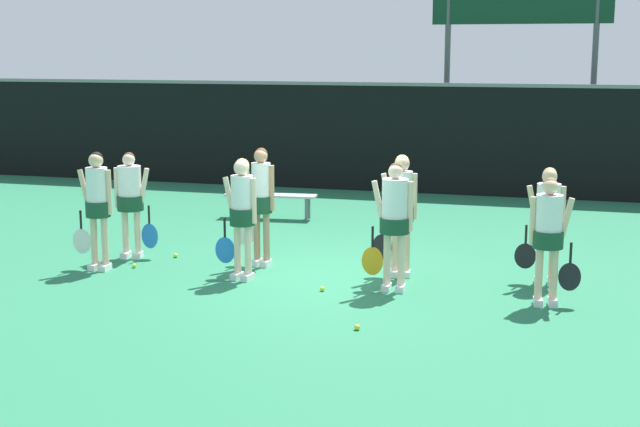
% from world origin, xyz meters
% --- Properties ---
extents(ground_plane, '(140.00, 140.00, 0.00)m').
position_xyz_m(ground_plane, '(0.00, 0.00, 0.00)').
color(ground_plane, '#26724C').
extents(fence_windscreen, '(60.00, 0.08, 2.50)m').
position_xyz_m(fence_windscreen, '(0.00, 7.95, 1.26)').
color(fence_windscreen, black).
rests_on(fence_windscreen, ground_plane).
extents(scoreboard, '(4.17, 0.15, 5.10)m').
position_xyz_m(scoreboard, '(2.10, 9.91, 4.03)').
color(scoreboard, '#515156').
rests_on(scoreboard, ground_plane).
extents(bench_courtside, '(1.81, 0.53, 0.47)m').
position_xyz_m(bench_courtside, '(-2.17, 4.11, 0.41)').
color(bench_courtside, '#B2B2B7').
rests_on(bench_courtside, ground_plane).
extents(player_0, '(0.66, 0.37, 1.77)m').
position_xyz_m(player_0, '(-3.29, -0.46, 1.04)').
color(player_0, beige).
rests_on(player_0, ground_plane).
extents(player_1, '(0.65, 0.36, 1.74)m').
position_xyz_m(player_1, '(-1.04, -0.40, 1.03)').
color(player_1, beige).
rests_on(player_1, ground_plane).
extents(player_2, '(0.69, 0.40, 1.75)m').
position_xyz_m(player_2, '(1.15, -0.41, 1.04)').
color(player_2, beige).
rests_on(player_2, ground_plane).
extents(player_3, '(0.67, 0.39, 1.65)m').
position_xyz_m(player_3, '(3.17, -0.55, 0.97)').
color(player_3, beige).
rests_on(player_3, ground_plane).
extents(player_4, '(0.69, 0.41, 1.67)m').
position_xyz_m(player_4, '(-3.19, 0.38, 0.99)').
color(player_4, beige).
rests_on(player_4, ground_plane).
extents(player_5, '(0.63, 0.33, 1.79)m').
position_xyz_m(player_5, '(-1.06, 0.46, 1.05)').
color(player_5, tan).
rests_on(player_5, ground_plane).
extents(player_6, '(0.62, 0.35, 1.77)m').
position_xyz_m(player_6, '(1.09, 0.40, 1.05)').
color(player_6, beige).
rests_on(player_6, ground_plane).
extents(player_7, '(0.66, 0.37, 1.64)m').
position_xyz_m(player_7, '(3.12, 0.52, 0.97)').
color(player_7, beige).
rests_on(player_7, ground_plane).
extents(tennis_ball_0, '(0.06, 0.06, 0.06)m').
position_xyz_m(tennis_ball_0, '(-3.58, -0.06, 0.03)').
color(tennis_ball_0, '#CCE033').
rests_on(tennis_ball_0, ground_plane).
extents(tennis_ball_2, '(0.07, 0.07, 0.07)m').
position_xyz_m(tennis_ball_2, '(-2.54, 0.56, 0.04)').
color(tennis_ball_2, '#CCE033').
rests_on(tennis_ball_2, ground_plane).
extents(tennis_ball_3, '(0.07, 0.07, 0.07)m').
position_xyz_m(tennis_ball_3, '(1.08, -2.24, 0.04)').
color(tennis_ball_3, '#CCE033').
rests_on(tennis_ball_3, ground_plane).
extents(tennis_ball_4, '(0.07, 0.07, 0.07)m').
position_xyz_m(tennis_ball_4, '(0.23, -0.71, 0.03)').
color(tennis_ball_4, '#CCE033').
rests_on(tennis_ball_4, ground_plane).
extents(tennis_ball_5, '(0.07, 0.07, 0.07)m').
position_xyz_m(tennis_ball_5, '(-2.85, -0.23, 0.03)').
color(tennis_ball_5, '#CCE033').
rests_on(tennis_ball_5, ground_plane).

